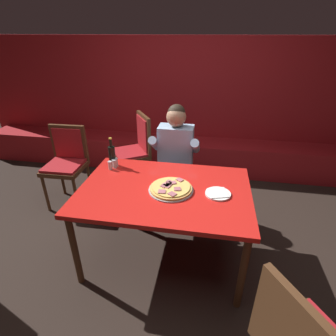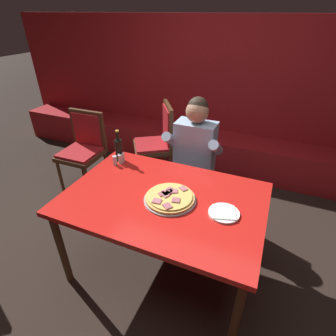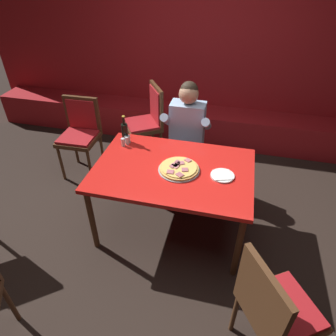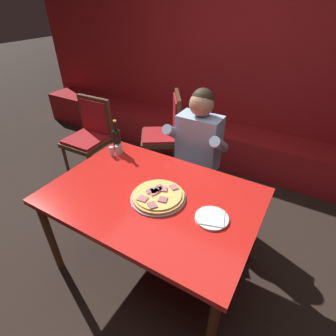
{
  "view_description": "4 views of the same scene",
  "coord_description": "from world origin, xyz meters",
  "views": [
    {
      "loc": [
        0.35,
        -1.86,
        1.95
      ],
      "look_at": [
        -0.0,
        0.19,
        0.85
      ],
      "focal_mm": 28.0,
      "sensor_mm": 36.0,
      "label": 1
    },
    {
      "loc": [
        0.63,
        -1.4,
        1.93
      ],
      "look_at": [
        -0.11,
        0.34,
        0.79
      ],
      "focal_mm": 28.0,
      "sensor_mm": 36.0,
      "label": 2
    },
    {
      "loc": [
        0.48,
        -2.15,
        2.39
      ],
      "look_at": [
        -0.06,
        0.03,
        0.73
      ],
      "focal_mm": 32.0,
      "sensor_mm": 36.0,
      "label": 3
    },
    {
      "loc": [
        0.81,
        -1.16,
        1.93
      ],
      "look_at": [
        0.0,
        0.21,
        0.85
      ],
      "focal_mm": 28.0,
      "sensor_mm": 36.0,
      "label": 4
    }
  ],
  "objects": [
    {
      "name": "ground_plane",
      "position": [
        0.0,
        0.0,
        0.0
      ],
      "size": [
        24.0,
        24.0,
        0.0
      ],
      "primitive_type": "plane",
      "color": "black"
    },
    {
      "name": "booth_bench",
      "position": [
        0.0,
        1.86,
        0.23
      ],
      "size": [
        6.46,
        0.48,
        0.46
      ],
      "primitive_type": "cube",
      "color": "#A3191E",
      "rests_on": "ground_plane"
    },
    {
      "name": "diner_seated_blue_shirt",
      "position": [
        -0.02,
        0.72,
        0.71
      ],
      "size": [
        0.53,
        0.53,
        1.27
      ],
      "color": "black",
      "rests_on": "ground_plane"
    },
    {
      "name": "beer_bottle",
      "position": [
        -0.59,
        0.34,
        0.87
      ],
      "size": [
        0.07,
        0.07,
        0.29
      ],
      "color": "black",
      "rests_on": "main_dining_table"
    },
    {
      "name": "dining_chair_side_aisle",
      "position": [
        -1.33,
        0.72,
        0.58
      ],
      "size": [
        0.45,
        0.45,
        0.97
      ],
      "color": "#4C2D19",
      "rests_on": "ground_plane"
    },
    {
      "name": "shaker_oregano",
      "position": [
        -0.55,
        0.33,
        0.79
      ],
      "size": [
        0.04,
        0.04,
        0.09
      ],
      "color": "silver",
      "rests_on": "main_dining_table"
    },
    {
      "name": "shaker_black_pepper",
      "position": [
        -0.58,
        0.26,
        0.79
      ],
      "size": [
        0.04,
        0.04,
        0.09
      ],
      "color": "silver",
      "rests_on": "main_dining_table"
    },
    {
      "name": "main_dining_table",
      "position": [
        0.0,
        0.0,
        0.68
      ],
      "size": [
        1.45,
        0.99,
        0.76
      ],
      "color": "#4C2D19",
      "rests_on": "ground_plane"
    },
    {
      "name": "pizza",
      "position": [
        0.06,
        -0.02,
        0.77
      ],
      "size": [
        0.38,
        0.38,
        0.05
      ],
      "color": "#9E9EA3",
      "rests_on": "main_dining_table"
    },
    {
      "name": "plate_white_paper",
      "position": [
        0.45,
        -0.01,
        0.76
      ],
      "size": [
        0.21,
        0.21,
        0.02
      ],
      "color": "white",
      "rests_on": "main_dining_table"
    },
    {
      "name": "shaker_red_pepper_flakes",
      "position": [
        -0.57,
        0.32,
        0.79
      ],
      "size": [
        0.04,
        0.04,
        0.09
      ],
      "color": "silver",
      "rests_on": "main_dining_table"
    },
    {
      "name": "dining_chair_by_booth",
      "position": [
        -0.61,
        1.23,
        0.58
      ],
      "size": [
        0.61,
        0.61,
        1.01
      ],
      "color": "#4C2D19",
      "rests_on": "ground_plane"
    },
    {
      "name": "shaker_parmesan",
      "position": [
        -0.55,
        0.29,
        0.79
      ],
      "size": [
        0.04,
        0.04,
        0.09
      ],
      "color": "silver",
      "rests_on": "main_dining_table"
    },
    {
      "name": "booth_wall_panel",
      "position": [
        0.0,
        2.18,
        0.95
      ],
      "size": [
        6.8,
        0.16,
        1.9
      ],
      "primitive_type": "cube",
      "color": "#A3191E",
      "rests_on": "ground_plane"
    }
  ]
}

